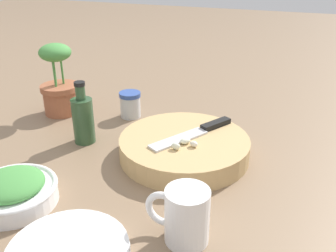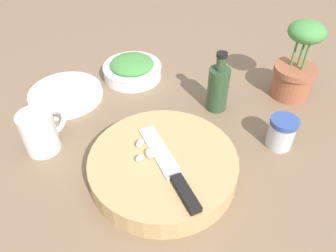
{
  "view_description": "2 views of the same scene",
  "coord_description": "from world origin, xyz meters",
  "views": [
    {
      "loc": [
        -0.69,
        -0.33,
        0.44
      ],
      "look_at": [
        0.05,
        -0.05,
        0.07
      ],
      "focal_mm": 40.0,
      "sensor_mm": 36.0,
      "label": 1
    },
    {
      "loc": [
        0.31,
        -0.46,
        0.53
      ],
      "look_at": [
        0.02,
        -0.04,
        0.08
      ],
      "focal_mm": 35.0,
      "sensor_mm": 36.0,
      "label": 2
    }
  ],
  "objects": [
    {
      "name": "garlic_cloves",
      "position": [
        0.01,
        -0.11,
        0.06
      ],
      "size": [
        0.06,
        0.05,
        0.02
      ],
      "color": "silver",
      "rests_on": "cutting_board"
    },
    {
      "name": "ground_plane",
      "position": [
        0.0,
        0.0,
        0.0
      ],
      "size": [
        5.0,
        5.0,
        0.0
      ],
      "primitive_type": "plane",
      "color": "#7F664C"
    },
    {
      "name": "herb_bowl",
      "position": [
        -0.24,
        0.16,
        0.03
      ],
      "size": [
        0.17,
        0.17,
        0.06
      ],
      "color": "white",
      "rests_on": "ground_plane"
    },
    {
      "name": "cutting_board",
      "position": [
        0.05,
        -0.09,
        0.02
      ],
      "size": [
        0.3,
        0.3,
        0.05
      ],
      "color": "tan",
      "rests_on": "ground_plane"
    },
    {
      "name": "potted_herb",
      "position": [
        0.17,
        0.33,
        0.09
      ],
      "size": [
        0.11,
        0.11,
        0.21
      ],
      "color": "#A35B3D",
      "rests_on": "ground_plane"
    },
    {
      "name": "coffee_mug",
      "position": [
        -0.22,
        -0.18,
        0.05
      ],
      "size": [
        0.07,
        0.11,
        0.1
      ],
      "color": "white",
      "rests_on": "ground_plane"
    },
    {
      "name": "chef_knife",
      "position": [
        0.08,
        -0.12,
        0.05
      ],
      "size": [
        0.22,
        0.15,
        0.01
      ],
      "rotation": [
        0.0,
        0.0,
        1.03
      ],
      "color": "black",
      "rests_on": "cutting_board"
    },
    {
      "name": "spice_jar",
      "position": [
        0.21,
        0.13,
        0.04
      ],
      "size": [
        0.06,
        0.06,
        0.07
      ],
      "color": "silver",
      "rests_on": "ground_plane"
    },
    {
      "name": "oil_bottle",
      "position": [
        0.03,
        0.17,
        0.06
      ],
      "size": [
        0.05,
        0.05,
        0.16
      ],
      "color": "#2D4C2D",
      "rests_on": "ground_plane"
    }
  ]
}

